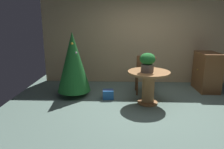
% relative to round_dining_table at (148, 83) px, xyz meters
% --- Properties ---
extents(ground_plane, '(6.60, 6.60, 0.00)m').
position_rel_round_dining_table_xyz_m(ground_plane, '(0.05, -0.39, -0.49)').
color(ground_plane, slate).
extents(back_wall_panel, '(6.00, 0.10, 2.60)m').
position_rel_round_dining_table_xyz_m(back_wall_panel, '(0.05, 1.81, 0.81)').
color(back_wall_panel, tan).
rests_on(back_wall_panel, ground_plane).
extents(round_dining_table, '(0.93, 0.93, 0.75)m').
position_rel_round_dining_table_xyz_m(round_dining_table, '(0.00, 0.00, 0.00)').
color(round_dining_table, '#9E6B3D').
rests_on(round_dining_table, ground_plane).
extents(flower_vase, '(0.35, 0.34, 0.42)m').
position_rel_round_dining_table_xyz_m(flower_vase, '(-0.05, -0.07, 0.49)').
color(flower_vase, '#665B51').
rests_on(flower_vase, round_dining_table).
extents(wooden_chair_far, '(0.45, 0.42, 0.96)m').
position_rel_round_dining_table_xyz_m(wooden_chair_far, '(0.00, 0.81, 0.06)').
color(wooden_chair_far, brown).
rests_on(wooden_chair_far, ground_plane).
extents(holiday_tree, '(0.82, 0.82, 1.59)m').
position_rel_round_dining_table_xyz_m(holiday_tree, '(-1.78, 0.45, 0.37)').
color(holiday_tree, brown).
rests_on(holiday_tree, ground_plane).
extents(gift_box_blue, '(0.28, 0.24, 0.22)m').
position_rel_round_dining_table_xyz_m(gift_box_blue, '(-0.92, 0.27, -0.38)').
color(gift_box_blue, '#1E569E').
rests_on(gift_box_blue, ground_plane).
extents(wooden_cabinet, '(0.52, 0.84, 1.03)m').
position_rel_round_dining_table_xyz_m(wooden_cabinet, '(1.70, 1.04, 0.02)').
color(wooden_cabinet, brown).
rests_on(wooden_cabinet, ground_plane).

